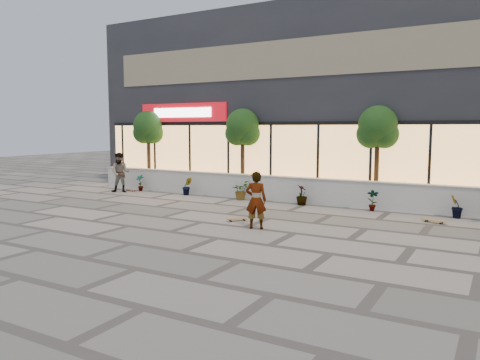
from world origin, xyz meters
The scene contains 17 objects.
ground centered at (0.00, 0.00, 0.00)m, with size 80.00×80.00×0.00m, color gray.
planter_wall centered at (0.00, 7.00, 0.52)m, with size 22.00×0.42×1.04m.
retail_building centered at (0.00, 12.49, 4.25)m, with size 24.00×9.17×8.50m.
shrub_a centered at (-8.50, 6.45, 0.41)m, with size 0.43×0.29×0.81m, color #123A15.
shrub_b centered at (-5.70, 6.45, 0.41)m, with size 0.45×0.36×0.81m, color #123A15.
shrub_c centered at (-2.90, 6.45, 0.41)m, with size 0.73×0.63×0.81m, color #123A15.
shrub_d centered at (-0.10, 6.45, 0.41)m, with size 0.45×0.45×0.81m, color #123A15.
shrub_e centered at (2.70, 6.45, 0.41)m, with size 0.43×0.29×0.81m, color #123A15.
shrub_f centered at (5.50, 6.45, 0.41)m, with size 0.45×0.36×0.81m, color #123A15.
tree_west centered at (-9.00, 7.70, 2.99)m, with size 1.60×1.50×3.92m.
tree_midwest centered at (-3.50, 7.70, 2.99)m, with size 1.60×1.50×3.92m.
tree_mideast centered at (2.50, 7.70, 2.99)m, with size 1.60×1.50×3.92m.
skater_center centered at (0.36, 1.65, 0.88)m, with size 0.64×0.42×1.75m, color silver.
skater_left centered at (-8.97, 5.62, 0.94)m, with size 0.92×0.71×1.89m, color #9A9563.
skateboard_center centered at (-0.71, 2.37, 0.08)m, with size 0.65×0.69×0.09m.
skateboard_left centered at (-8.89, 6.20, 0.07)m, with size 0.72×0.28×0.08m.
skateboard_right_near centered at (4.96, 5.26, 0.08)m, with size 0.82×0.45×0.10m.
Camera 1 is at (6.84, -10.74, 3.04)m, focal length 35.00 mm.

